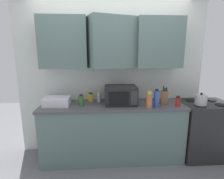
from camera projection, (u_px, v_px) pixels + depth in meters
name	position (u px, v px, depth m)	size (l,w,h in m)	color
wall_back_with_cabinets	(112.00, 59.00, 2.84)	(3.07, 0.54, 2.60)	silver
counter_run	(113.00, 131.00, 2.85)	(2.20, 0.63, 0.90)	slate
stove_range	(203.00, 129.00, 2.92)	(0.76, 0.64, 0.91)	black
kettle	(201.00, 100.00, 2.66)	(0.18, 0.18, 0.19)	#B2B2B7
microwave	(121.00, 95.00, 2.73)	(0.48, 0.37, 0.28)	black
dish_rack	(57.00, 101.00, 2.69)	(0.38, 0.30, 0.12)	silver
knife_block	(164.00, 97.00, 2.76)	(0.12, 0.14, 0.28)	brown
bottle_red_sauce	(178.00, 101.00, 2.65)	(0.07, 0.07, 0.15)	red
bottle_yellow_mustard	(91.00, 97.00, 2.90)	(0.08, 0.08, 0.14)	gold
bottle_green_oil	(81.00, 100.00, 2.67)	(0.08, 0.08, 0.17)	#386B2D
bottle_clear_tall	(99.00, 98.00, 2.86)	(0.05, 0.05, 0.15)	silver
bottle_spice_jar	(149.00, 100.00, 2.55)	(0.08, 0.08, 0.24)	#BC6638
bottle_blue_cleaner	(156.00, 98.00, 2.60)	(0.08, 0.08, 0.26)	#2D56B7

